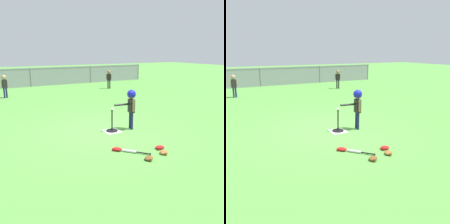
# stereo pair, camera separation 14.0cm
# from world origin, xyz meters

# --- Properties ---
(ground_plane) EXTENTS (60.00, 60.00, 0.00)m
(ground_plane) POSITION_xyz_m (0.00, 0.00, 0.00)
(ground_plane) COLOR #51933D
(home_plate) EXTENTS (0.44, 0.44, 0.01)m
(home_plate) POSITION_xyz_m (0.26, -0.13, 0.00)
(home_plate) COLOR white
(home_plate) RESTS_ON ground_plane
(batting_tee) EXTENTS (0.32, 0.32, 0.59)m
(batting_tee) POSITION_xyz_m (0.26, -0.13, 0.09)
(batting_tee) COLOR black
(batting_tee) RESTS_ON ground_plane
(baseball_on_tee) EXTENTS (0.07, 0.07, 0.07)m
(baseball_on_tee) POSITION_xyz_m (0.26, -0.13, 0.63)
(baseball_on_tee) COLOR white
(baseball_on_tee) RESTS_ON batting_tee
(batter_child) EXTENTS (0.63, 0.32, 1.13)m
(batter_child) POSITION_xyz_m (0.83, -0.20, 0.81)
(batter_child) COLOR #191E4C
(batter_child) RESTS_ON ground_plane
(fielder_near_left) EXTENTS (0.31, 0.21, 1.08)m
(fielder_near_left) POSITION_xyz_m (-1.78, 6.55, 0.70)
(fielder_near_left) COLOR #191E4C
(fielder_near_left) RESTS_ON ground_plane
(fielder_deep_right) EXTENTS (0.29, 0.21, 1.08)m
(fielder_deep_right) POSITION_xyz_m (3.85, 6.74, 0.69)
(fielder_deep_right) COLOR #262626
(fielder_deep_right) RESTS_ON ground_plane
(spare_bat_silver) EXTENTS (0.45, 0.50, 0.06)m
(spare_bat_silver) POSITION_xyz_m (-0.06, -1.64, 0.03)
(spare_bat_silver) COLOR silver
(spare_bat_silver) RESTS_ON ground_plane
(glove_by_plate) EXTENTS (0.23, 0.18, 0.07)m
(glove_by_plate) POSITION_xyz_m (0.61, -1.75, 0.04)
(glove_by_plate) COLOR #B21919
(glove_by_plate) RESTS_ON ground_plane
(glove_near_bats) EXTENTS (0.27, 0.24, 0.07)m
(glove_near_bats) POSITION_xyz_m (0.04, -2.09, 0.04)
(glove_near_bats) COLOR brown
(glove_near_bats) RESTS_ON ground_plane
(glove_tossed_aside) EXTENTS (0.25, 0.27, 0.07)m
(glove_tossed_aside) POSITION_xyz_m (-0.29, -1.36, 0.04)
(glove_tossed_aside) COLOR #B21919
(glove_tossed_aside) RESTS_ON ground_plane
(glove_outfield_drop) EXTENTS (0.27, 0.26, 0.07)m
(glove_outfield_drop) POSITION_xyz_m (0.51, -2.00, 0.04)
(glove_outfield_drop) COLOR brown
(glove_outfield_drop) RESTS_ON ground_plane
(outfield_fence) EXTENTS (16.06, 0.06, 1.15)m
(outfield_fence) POSITION_xyz_m (0.00, 9.70, 0.62)
(outfield_fence) COLOR slate
(outfield_fence) RESTS_ON ground_plane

